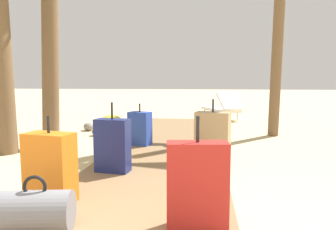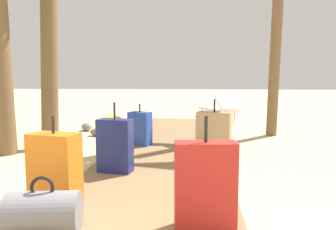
# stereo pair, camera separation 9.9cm
# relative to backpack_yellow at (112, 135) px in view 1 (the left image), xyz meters

# --- Properties ---
(ground_plane) EXTENTS (60.00, 60.00, 0.00)m
(ground_plane) POSITION_rel_backpack_yellow_xyz_m (0.68, -0.16, -0.38)
(ground_plane) COLOR #D1BA8C
(boardwalk) EXTENTS (1.64, 7.46, 0.08)m
(boardwalk) POSITION_rel_backpack_yellow_xyz_m (0.68, 0.59, -0.34)
(boardwalk) COLOR olive
(boardwalk) RESTS_ON ground
(backpack_yellow) EXTENTS (0.35, 0.32, 0.57)m
(backpack_yellow) POSITION_rel_backpack_yellow_xyz_m (0.00, 0.00, 0.00)
(backpack_yellow) COLOR gold
(backpack_yellow) RESTS_ON boardwalk
(suitcase_orange) EXTENTS (0.45, 0.30, 0.75)m
(suitcase_orange) POSITION_rel_backpack_yellow_xyz_m (-0.06, -1.65, 0.00)
(suitcase_orange) COLOR orange
(suitcase_orange) RESTS_ON boardwalk
(suitcase_navy) EXTENTS (0.40, 0.25, 0.79)m
(suitcase_navy) POSITION_rel_backpack_yellow_xyz_m (0.21, -0.69, 0.00)
(suitcase_navy) COLOR navy
(suitcase_navy) RESTS_ON boardwalk
(suitcase_blue) EXTENTS (0.39, 0.31, 0.66)m
(suitcase_blue) POSITION_rel_backpack_yellow_xyz_m (0.22, 0.82, -0.03)
(suitcase_blue) COLOR #2847B7
(suitcase_blue) RESTS_ON boardwalk
(suitcase_tan) EXTENTS (0.48, 0.32, 0.79)m
(suitcase_tan) POSITION_rel_backpack_yellow_xyz_m (1.35, -0.04, 0.02)
(suitcase_tan) COLOR tan
(suitcase_tan) RESTS_ON boardwalk
(duffel_bag_grey) EXTENTS (0.53, 0.36, 0.40)m
(duffel_bag_grey) POSITION_rel_backpack_yellow_xyz_m (0.09, -2.17, -0.15)
(duffel_bag_grey) COLOR slate
(duffel_bag_grey) RESTS_ON boardwalk
(suitcase_red) EXTENTS (0.44, 0.22, 0.80)m
(suitcase_red) POSITION_rel_backpack_yellow_xyz_m (1.20, -2.01, 0.01)
(suitcase_red) COLOR red
(suitcase_red) RESTS_ON boardwalk
(lounge_chair) EXTENTS (1.16, 1.67, 0.77)m
(lounge_chair) POSITION_rel_backpack_yellow_xyz_m (1.75, 5.00, -0.05)
(lounge_chair) COLOR white
(lounge_chair) RESTS_ON ground
(rock_left_near) EXTENTS (0.35, 0.36, 0.17)m
(rock_left_near) POSITION_rel_backpack_yellow_xyz_m (-1.27, 2.58, -0.29)
(rock_left_near) COLOR gray
(rock_left_near) RESTS_ON ground
(rock_left_far) EXTENTS (0.36, 0.35, 0.16)m
(rock_left_far) POSITION_rel_backpack_yellow_xyz_m (-0.86, 1.98, -0.30)
(rock_left_far) COLOR slate
(rock_left_far) RESTS_ON ground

